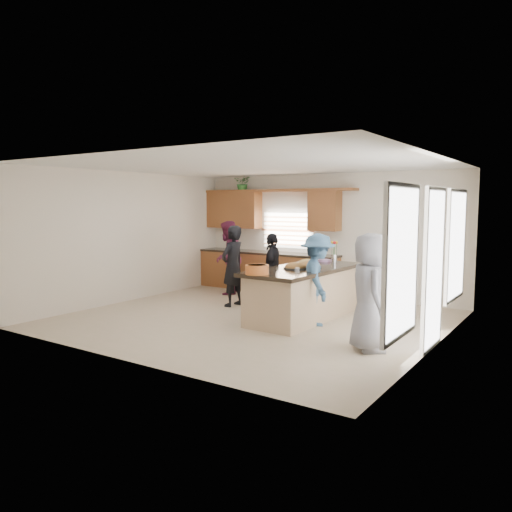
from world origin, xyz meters
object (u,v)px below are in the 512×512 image
Objects in this scene: island at (304,294)px; woman_right_back at (318,279)px; woman_left_front at (272,269)px; woman_left_mid at (228,258)px; woman_left_back at (233,266)px; woman_right_front at (369,292)px; salad_bowl at (257,269)px.

woman_right_back is (0.43, -0.30, 0.35)m from island.
island is 1.34m from woman_left_front.
woman_left_mid is at bearing -131.44° from woman_left_front.
woman_left_front is (0.65, 0.50, -0.08)m from woman_left_back.
woman_left_back reaches higher than woman_left_front.
woman_left_mid reaches higher than woman_right_back.
woman_right_front is at bearing 70.44° from woman_left_back.
woman_left_front is (-1.11, 0.69, 0.30)m from island.
woman_right_back reaches higher than woman_left_front.
woman_right_back reaches higher than salad_bowl.
woman_left_mid is 1.01× the size of woman_right_front.
woman_right_front is at bearing 41.92° from woman_left_mid.
salad_bowl is at bearing 53.05° from woman_right_front.
woman_right_front is (3.50, -1.45, 0.02)m from woman_left_back.
woman_left_back is at bearing 31.87° from woman_right_front.
woman_left_mid reaches higher than woman_left_front.
woman_left_front is at bearing 52.37° from woman_left_mid.
woman_left_mid is at bearing 24.95° from woman_right_front.
woman_right_back reaches higher than island.
woman_left_mid reaches higher than island.
woman_left_back is at bearing 137.53° from salad_bowl.
island is 0.63m from woman_right_back.
woman_left_front is at bearing 22.63° from woman_right_back.
woman_right_back is at bearing 34.98° from woman_left_front.
woman_left_front is 1.83m from woman_right_back.
woman_left_mid is 1.66m from woman_left_front.
salad_bowl is at bearing 26.45° from woman_left_mid.
woman_left_back reaches higher than island.
woman_left_back is 3.79m from woman_right_front.
woman_left_mid is 1.14× the size of woman_left_front.
woman_left_back is at bearing -74.67° from woman_left_front.
island is 1.64× the size of woman_left_back.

